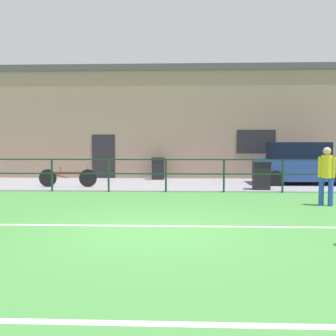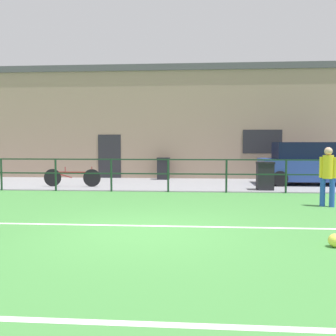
# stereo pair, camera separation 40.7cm
# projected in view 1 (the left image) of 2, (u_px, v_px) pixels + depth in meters

# --- Properties ---
(ground) EXTENTS (60.00, 44.00, 0.04)m
(ground) POSITION_uv_depth(u_px,v_px,m) (151.00, 233.00, 7.34)
(ground) COLOR #42843D
(field_line_touchline) EXTENTS (36.00, 0.11, 0.00)m
(field_line_touchline) POSITION_uv_depth(u_px,v_px,m) (154.00, 226.00, 7.86)
(field_line_touchline) COLOR white
(field_line_touchline) RESTS_ON ground
(field_line_hash) EXTENTS (36.00, 0.11, 0.00)m
(field_line_hash) POSITION_uv_depth(u_px,v_px,m) (118.00, 323.00, 3.62)
(field_line_hash) COLOR white
(field_line_hash) RESTS_ON ground
(pavement_strip) EXTENTS (48.00, 5.00, 0.02)m
(pavement_strip) POSITION_uv_depth(u_px,v_px,m) (169.00, 184.00, 15.82)
(pavement_strip) COLOR gray
(pavement_strip) RESTS_ON ground
(perimeter_fence) EXTENTS (36.07, 0.07, 1.15)m
(perimeter_fence) POSITION_uv_depth(u_px,v_px,m) (166.00, 171.00, 13.28)
(perimeter_fence) COLOR #193823
(perimeter_fence) RESTS_ON ground
(clubhouse_facade) EXTENTS (28.00, 2.56, 5.41)m
(clubhouse_facade) POSITION_uv_depth(u_px,v_px,m) (172.00, 123.00, 19.33)
(clubhouse_facade) COLOR gray
(clubhouse_facade) RESTS_ON ground
(player_striker) EXTENTS (0.40, 0.28, 1.59)m
(player_striker) POSITION_uv_depth(u_px,v_px,m) (326.00, 173.00, 10.37)
(player_striker) COLOR blue
(player_striker) RESTS_ON ground
(parked_car_red) EXTENTS (3.80, 1.88, 1.71)m
(parked_car_red) POSITION_uv_depth(u_px,v_px,m) (301.00, 164.00, 15.78)
(parked_car_red) COLOR #28428E
(parked_car_red) RESTS_ON pavement_strip
(bicycle_parked_0) EXTENTS (2.23, 0.04, 0.77)m
(bicycle_parked_0) POSITION_uv_depth(u_px,v_px,m) (68.00, 178.00, 14.65)
(bicycle_parked_0) COLOR black
(bicycle_parked_0) RESTS_ON pavement_strip
(trash_bin_0) EXTENTS (0.58, 0.49, 1.01)m
(trash_bin_0) POSITION_uv_depth(u_px,v_px,m) (158.00, 168.00, 17.71)
(trash_bin_0) COLOR black
(trash_bin_0) RESTS_ON pavement_strip
(trash_bin_1) EXTENTS (0.60, 0.51, 1.01)m
(trash_bin_1) POSITION_uv_depth(u_px,v_px,m) (261.00, 175.00, 13.88)
(trash_bin_1) COLOR black
(trash_bin_1) RESTS_ON pavement_strip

